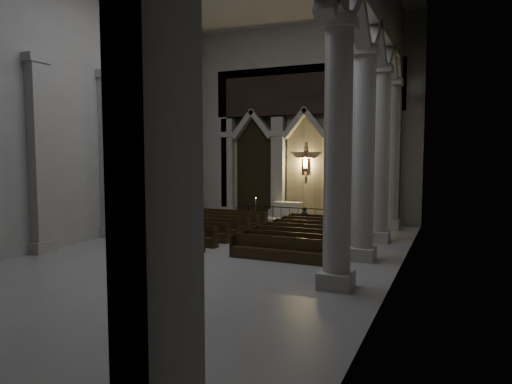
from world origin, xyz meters
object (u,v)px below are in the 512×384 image
Objects in this scene: candle_stand_right at (344,218)px; worshipper at (304,219)px; candle_stand_left at (256,214)px; pews at (252,234)px; altar at (288,209)px; altar_rail at (289,213)px.

candle_stand_right is 3.13m from worshipper.
candle_stand_left reaches higher than pews.
candle_stand_right is at bearing 61.44° from worshipper.
pews is at bearing -115.95° from candle_stand_right.
altar_rail is (0.90, -2.22, 0.08)m from altar.
worshipper is at bearing 66.33° from pews.
candle_stand_right is at bearing 0.05° from candle_stand_left.
pews is (-2.98, -6.13, -0.14)m from candle_stand_right.
candle_stand_right is (5.52, 0.01, 0.06)m from candle_stand_left.
altar is 0.34× the size of altar_rail.
altar is 1.29× the size of candle_stand_left.
candle_stand_left is at bearing -179.95° from candle_stand_right.
altar_rail is at bearing 90.00° from pews.
worshipper is (1.49, -1.84, -0.05)m from altar_rail.
altar is 4.10m from candle_stand_right.
candle_stand_right reaches higher than altar_rail.
altar_rail is 3.24× the size of candle_stand_right.
altar_rail is 2.71m from candle_stand_left.
candle_stand_left reaches higher than altar_rail.
altar_rail is 2.36m from worshipper.
altar is at bearing 161.34° from candle_stand_right.
altar_rail is 0.55× the size of pews.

